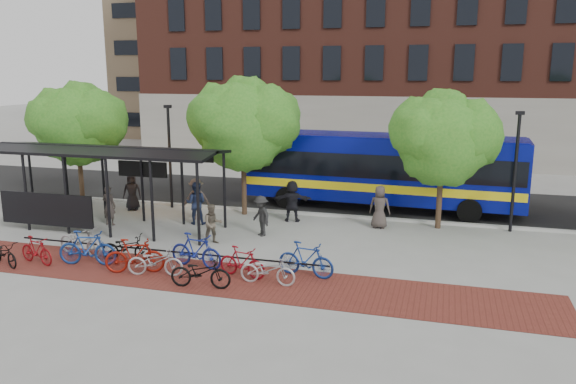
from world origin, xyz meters
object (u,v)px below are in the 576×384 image
(bike_3, at_px, (87,248))
(bike_11, at_px, (306,259))
(bus_shelter, at_px, (101,160))
(pedestrian_1, at_px, (109,206))
(bike_1, at_px, (36,250))
(bike_8, at_px, (201,272))
(tree_b, at_px, (245,121))
(bike_7, at_px, (196,251))
(pedestrian_5, at_px, (292,201))
(bike_6, at_px, (155,261))
(tree_a, at_px, (79,121))
(bike_0, at_px, (4,253))
(bike_2, at_px, (80,241))
(lamp_post_right, at_px, (515,168))
(pedestrian_8, at_px, (213,224))
(pedestrian_6, at_px, (380,207))
(bike_5, at_px, (135,256))
(pedestrian_3, at_px, (197,199))
(bike_9, at_px, (242,262))
(bus, at_px, (380,167))
(bike_10, at_px, (268,270))
(pedestrian_9, at_px, (261,216))
(pedestrian_2, at_px, (196,203))
(lamp_post_left, at_px, (170,153))
(tree_c, at_px, (445,136))
(bike_4, at_px, (126,247))
(pedestrian_0, at_px, (132,192))

(bike_3, height_order, bike_11, bike_3)
(bus_shelter, relative_size, pedestrian_1, 5.98)
(bike_1, bearing_deg, bike_8, -79.26)
(bike_3, bearing_deg, tree_b, -29.80)
(bike_7, relative_size, pedestrian_5, 1.08)
(tree_b, relative_size, bike_6, 3.41)
(tree_a, height_order, bike_0, tree_a)
(bike_6, xyz_separation_m, bike_8, (1.92, -0.58, 0.02))
(tree_b, height_order, bike_2, tree_b)
(lamp_post_right, distance_m, pedestrian_8, 12.78)
(bike_3, relative_size, pedestrian_6, 1.12)
(bike_5, xyz_separation_m, pedestrian_5, (3.35, 7.96, 0.35))
(pedestrian_6, bearing_deg, tree_a, -0.02)
(bike_5, xyz_separation_m, pedestrian_3, (-0.98, 7.08, 0.36))
(bus_shelter, bearing_deg, bike_9, -27.74)
(bike_1, xyz_separation_m, pedestrian_6, (11.17, 8.06, 0.44))
(pedestrian_6, bearing_deg, pedestrian_8, 36.88)
(bike_11, xyz_separation_m, pedestrian_3, (-6.65, 5.84, 0.37))
(pedestrian_5, bearing_deg, bus, -144.90)
(bus_shelter, distance_m, bike_5, 6.91)
(bike_7, relative_size, bike_10, 1.10)
(bike_5, xyz_separation_m, bike_6, (0.80, -0.05, -0.11))
(bike_3, distance_m, pedestrian_1, 5.43)
(pedestrian_9, bearing_deg, pedestrian_6, 70.13)
(bike_3, relative_size, bike_7, 1.02)
(bike_1, xyz_separation_m, bike_7, (5.64, 1.18, 0.12))
(bike_1, bearing_deg, bus_shelter, 20.64)
(bike_11, relative_size, pedestrian_2, 1.04)
(bike_3, bearing_deg, lamp_post_left, -2.90)
(bike_10, height_order, pedestrian_6, pedestrian_6)
(tree_c, distance_m, pedestrian_1, 14.97)
(lamp_post_left, relative_size, bike_7, 2.50)
(bike_4, xyz_separation_m, pedestrian_8, (2.22, 2.71, 0.32))
(bike_5, distance_m, pedestrian_3, 7.16)
(tree_b, distance_m, pedestrian_2, 4.46)
(tree_b, height_order, bike_3, tree_b)
(bike_8, bearing_deg, pedestrian_9, -6.34)
(pedestrian_9, bearing_deg, bike_2, -102.15)
(pedestrian_0, distance_m, pedestrian_3, 3.94)
(tree_b, bearing_deg, bike_10, -65.88)
(bike_2, height_order, bike_11, bike_11)
(bike_0, distance_m, bike_1, 1.07)
(lamp_post_left, height_order, bike_11, lamp_post_left)
(pedestrian_0, distance_m, pedestrian_5, 8.18)
(bike_10, bearing_deg, bike_4, 82.73)
(tree_a, height_order, tree_c, tree_a)
(tree_a, bearing_deg, pedestrian_3, -12.35)
(pedestrian_0, bearing_deg, lamp_post_right, -16.93)
(bus, distance_m, bike_8, 12.98)
(bus, relative_size, bike_7, 6.70)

